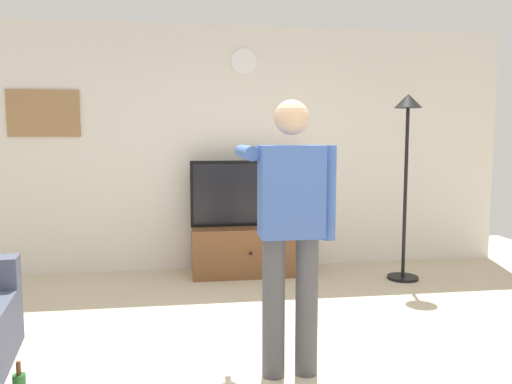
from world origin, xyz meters
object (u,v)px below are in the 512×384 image
Objects in this scene: wall_clock at (244,62)px; person_standing_nearer_lamp at (290,223)px; framed_picture at (44,113)px; tv_stand at (247,250)px; floor_lamp at (407,148)px; television at (247,193)px.

person_standing_nearer_lamp is (-0.04, -2.66, -1.35)m from wall_clock.
framed_picture is (-2.12, 0.00, -0.58)m from wall_clock.
tv_stand is 0.62× the size of floor_lamp.
television is 4.27× the size of wall_clock.
person_standing_nearer_lamp is (-0.04, -2.37, 0.70)m from tv_stand.
floor_lamp reaches higher than tv_stand.
wall_clock is (0.00, 0.29, 2.05)m from tv_stand.
floor_lamp reaches higher than television.
floor_lamp is at bearing 49.78° from person_standing_nearer_lamp.
tv_stand is 0.70× the size of person_standing_nearer_lamp.
framed_picture is 3.47m from person_standing_nearer_lamp.
wall_clock is at bearing -0.13° from framed_picture.
television is at bearing -6.68° from framed_picture.
framed_picture is (-2.12, 0.25, 0.85)m from television.
person_standing_nearer_lamp reaches higher than television.
television is 1.73m from floor_lamp.
television is at bearing 162.87° from floor_lamp.
wall_clock reaches higher than framed_picture.
floor_lamp is (3.71, -0.74, -0.36)m from framed_picture.
tv_stand is at bearing -90.00° from television.
floor_lamp is (1.59, -0.49, 0.49)m from television.
television is 1.65× the size of framed_picture.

